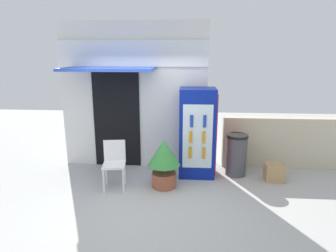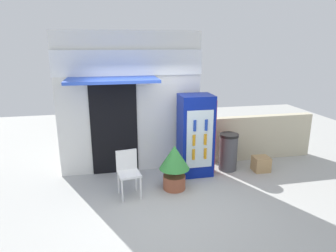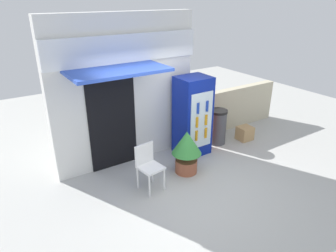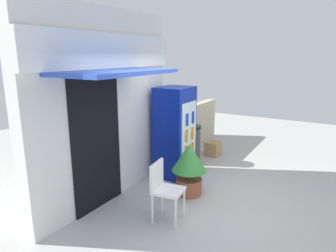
# 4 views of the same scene
# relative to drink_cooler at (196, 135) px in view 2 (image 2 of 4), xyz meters

# --- Properties ---
(ground) EXTENTS (16.00, 16.00, 0.00)m
(ground) POSITION_rel_drink_cooler_xyz_m (-1.09, -1.13, -0.93)
(ground) COLOR #B2B2AD
(storefront_building) EXTENTS (3.24, 1.23, 3.20)m
(storefront_building) POSITION_rel_drink_cooler_xyz_m (-1.43, 0.53, 0.73)
(storefront_building) COLOR silver
(storefront_building) RESTS_ON ground
(drink_cooler) EXTENTS (0.75, 0.69, 1.85)m
(drink_cooler) POSITION_rel_drink_cooler_xyz_m (0.00, 0.00, 0.00)
(drink_cooler) COLOR navy
(drink_cooler) RESTS_ON ground
(plastic_chair) EXTENTS (0.47, 0.48, 0.91)m
(plastic_chair) POSITION_rel_drink_cooler_xyz_m (-1.60, -0.70, -0.39)
(plastic_chair) COLOR white
(plastic_chair) RESTS_ON ground
(potted_plant_near_shop) EXTENTS (0.62, 0.62, 0.95)m
(potted_plant_near_shop) POSITION_rel_drink_cooler_xyz_m (-0.65, -0.65, -0.36)
(potted_plant_near_shop) COLOR #995138
(potted_plant_near_shop) RESTS_ON ground
(trash_bin) EXTENTS (0.45, 0.45, 0.89)m
(trash_bin) POSITION_rel_drink_cooler_xyz_m (0.83, 0.04, -0.48)
(trash_bin) COLOR #47474C
(trash_bin) RESTS_ON ground
(stone_boundary_wall) EXTENTS (2.76, 0.22, 1.14)m
(stone_boundary_wall) POSITION_rel_drink_cooler_xyz_m (1.97, 0.59, -0.35)
(stone_boundary_wall) COLOR beige
(stone_boundary_wall) RESTS_ON ground
(cardboard_box) EXTENTS (0.39, 0.35, 0.35)m
(cardboard_box) POSITION_rel_drink_cooler_xyz_m (1.57, -0.21, -0.75)
(cardboard_box) COLOR tan
(cardboard_box) RESTS_ON ground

